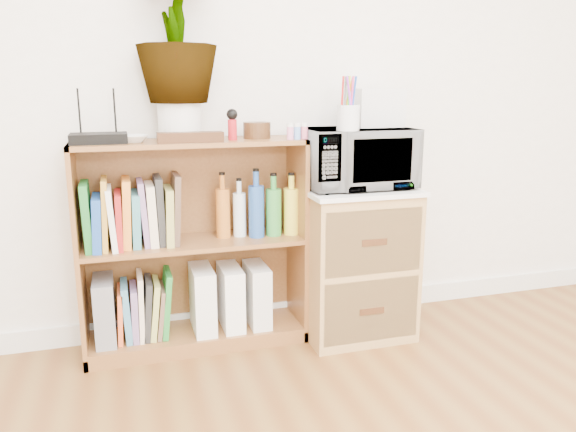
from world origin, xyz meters
name	(u,v)px	position (x,y,z in m)	size (l,w,h in m)	color
skirting_board	(262,313)	(0.00, 2.24, 0.05)	(4.00, 0.02, 0.10)	white
bookshelf	(194,246)	(-0.35, 2.10, 0.47)	(1.00, 0.30, 0.95)	brown
wicker_unit	(353,262)	(0.40, 2.02, 0.35)	(0.50, 0.45, 0.70)	#9E7542
microwave	(357,158)	(0.40, 2.02, 0.86)	(0.49, 0.33, 0.27)	white
pen_cup	(348,118)	(0.30, 1.90, 1.05)	(0.10, 0.10, 0.11)	silver
small_appliance	(375,108)	(0.52, 2.09, 1.08)	(0.22, 0.19, 0.18)	silver
router	(99,138)	(-0.72, 2.08, 0.97)	(0.23, 0.15, 0.04)	black
white_bowl	(133,139)	(-0.59, 2.07, 0.97)	(0.13, 0.13, 0.03)	silver
plant_pot	(180,122)	(-0.39, 2.12, 1.03)	(0.19, 0.19, 0.16)	silver
potted_plant	(176,30)	(-0.39, 2.12, 1.41)	(0.33, 0.33, 0.60)	#32692A
trinket_box	(190,137)	(-0.36, 2.00, 0.97)	(0.27, 0.07, 0.04)	#351C0E
kokeshi_doll	(232,130)	(-0.17, 2.06, 0.99)	(0.04, 0.04, 0.09)	#B2151E
wooden_bowl	(257,130)	(-0.05, 2.11, 0.99)	(0.12, 0.12, 0.07)	#3A200F
paint_jars	(297,133)	(0.11, 2.01, 0.98)	(0.10, 0.04, 0.05)	#D7778B
file_box	(105,310)	(-0.75, 2.10, 0.21)	(0.09, 0.23, 0.29)	slate
magazine_holder_left	(202,299)	(-0.32, 2.09, 0.22)	(0.10, 0.24, 0.30)	white
magazine_holder_mid	(231,297)	(-0.19, 2.09, 0.22)	(0.09, 0.23, 0.29)	white
magazine_holder_right	(257,294)	(-0.06, 2.09, 0.21)	(0.09, 0.23, 0.29)	silver
cookbooks	(132,215)	(-0.61, 2.10, 0.64)	(0.41, 0.20, 0.31)	#1F772C
liquor_bottles	(259,206)	(-0.04, 2.10, 0.64)	(0.38, 0.07, 0.31)	#BE6923
lower_books	(144,308)	(-0.59, 2.10, 0.20)	(0.25, 0.19, 0.30)	#EB5929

